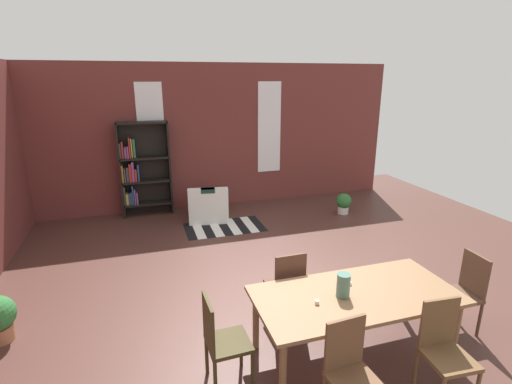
# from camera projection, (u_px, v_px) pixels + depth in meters

# --- Properties ---
(ground_plane) EXTENTS (11.24, 11.24, 0.00)m
(ground_plane) POSITION_uv_depth(u_px,v_px,m) (282.00, 305.00, 5.04)
(ground_plane) COLOR #4C2D26
(back_wall_brick) EXTENTS (8.56, 0.12, 3.18)m
(back_wall_brick) POSITION_uv_depth(u_px,v_px,m) (213.00, 137.00, 8.58)
(back_wall_brick) COLOR brown
(back_wall_brick) RESTS_ON ground
(window_pane_0) EXTENTS (0.55, 0.02, 2.07)m
(window_pane_0) POSITION_uv_depth(u_px,v_px,m) (151.00, 132.00, 8.09)
(window_pane_0) COLOR white
(window_pane_1) EXTENTS (0.55, 0.02, 2.07)m
(window_pane_1) POSITION_uv_depth(u_px,v_px,m) (269.00, 128.00, 8.85)
(window_pane_1) COLOR white
(dining_table) EXTENTS (2.13, 1.01, 0.73)m
(dining_table) POSITION_uv_depth(u_px,v_px,m) (356.00, 299.00, 3.97)
(dining_table) COLOR brown
(dining_table) RESTS_ON ground
(vase_on_table) EXTENTS (0.14, 0.14, 0.25)m
(vase_on_table) POSITION_uv_depth(u_px,v_px,m) (343.00, 285.00, 3.87)
(vase_on_table) COLOR #4C7266
(vase_on_table) RESTS_ON dining_table
(tealight_candle_0) EXTENTS (0.04, 0.04, 0.04)m
(tealight_candle_0) POSITION_uv_depth(u_px,v_px,m) (317.00, 302.00, 3.76)
(tealight_candle_0) COLOR silver
(tealight_candle_0) RESTS_ON dining_table
(tealight_candle_1) EXTENTS (0.04, 0.04, 0.03)m
(tealight_candle_1) POSITION_uv_depth(u_px,v_px,m) (349.00, 283.00, 4.11)
(tealight_candle_1) COLOR silver
(tealight_candle_1) RESTS_ON dining_table
(dining_chair_head_left) EXTENTS (0.42, 0.42, 0.95)m
(dining_chair_head_left) POSITION_uv_depth(u_px,v_px,m) (221.00, 339.00, 3.60)
(dining_chair_head_left) COLOR #393016
(dining_chair_head_left) RESTS_ON ground
(dining_chair_head_right) EXTENTS (0.42, 0.42, 0.95)m
(dining_chair_head_right) POSITION_uv_depth(u_px,v_px,m) (464.00, 290.00, 4.42)
(dining_chair_head_right) COLOR brown
(dining_chair_head_right) RESTS_ON ground
(dining_chair_near_left) EXTENTS (0.43, 0.43, 0.95)m
(dining_chair_near_left) POSITION_uv_depth(u_px,v_px,m) (351.00, 371.00, 3.21)
(dining_chair_near_left) COLOR brown
(dining_chair_near_left) RESTS_ON ground
(dining_chair_far_left) EXTENTS (0.41, 0.41, 0.95)m
(dining_chair_far_left) POSITION_uv_depth(u_px,v_px,m) (287.00, 284.00, 4.54)
(dining_chair_far_left) COLOR #4D2D22
(dining_chair_far_left) RESTS_ON ground
(dining_chair_near_right) EXTENTS (0.43, 0.43, 0.95)m
(dining_chair_near_right) POSITION_uv_depth(u_px,v_px,m) (444.00, 347.00, 3.48)
(dining_chair_near_right) COLOR brown
(dining_chair_near_right) RESTS_ON ground
(bookshelf_tall) EXTENTS (1.04, 0.30, 2.01)m
(bookshelf_tall) POSITION_uv_depth(u_px,v_px,m) (141.00, 170.00, 8.07)
(bookshelf_tall) COLOR black
(bookshelf_tall) RESTS_ON ground
(armchair_white) EXTENTS (0.91, 0.91, 0.75)m
(armchair_white) POSITION_uv_depth(u_px,v_px,m) (208.00, 207.00, 7.99)
(armchair_white) COLOR white
(armchair_white) RESTS_ON ground
(potted_plant_corner) EXTENTS (0.33, 0.33, 0.45)m
(potted_plant_corner) POSITION_uv_depth(u_px,v_px,m) (344.00, 203.00, 8.34)
(potted_plant_corner) COLOR silver
(potted_plant_corner) RESTS_ON ground
(striped_rug) EXTENTS (1.55, 0.89, 0.01)m
(striped_rug) POSITION_uv_depth(u_px,v_px,m) (224.00, 227.00, 7.62)
(striped_rug) COLOR black
(striped_rug) RESTS_ON ground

